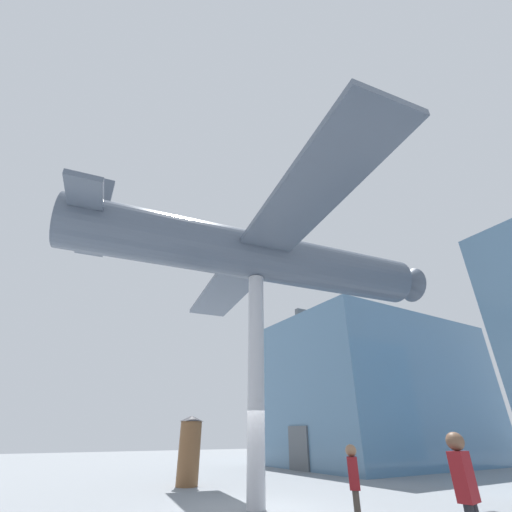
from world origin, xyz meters
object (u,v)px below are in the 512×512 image
at_px(visitor_person, 354,481).
at_px(support_pylon_central, 256,377).
at_px(suspended_airplane, 260,257).
at_px(visitor_second, 466,487).
at_px(info_kiosk, 189,449).

bearing_deg(visitor_person, support_pylon_central, 51.65).
height_order(suspended_airplane, visitor_second, suspended_airplane).
xyz_separation_m(visitor_second, info_kiosk, (-11.59, -0.22, 0.21)).
bearing_deg(visitor_second, info_kiosk, -101.38).
xyz_separation_m(visitor_person, visitor_second, (2.68, -0.22, 0.17)).
relative_size(support_pylon_central, visitor_person, 4.24).
xyz_separation_m(support_pylon_central, suspended_airplane, (0.03, 0.18, 4.43)).
relative_size(support_pylon_central, visitor_second, 3.71).
xyz_separation_m(support_pylon_central, visitor_second, (6.11, 0.24, -2.39)).
bearing_deg(visitor_second, visitor_person, -107.25).
xyz_separation_m(visitor_person, info_kiosk, (-8.92, -0.44, 0.37)).
distance_m(suspended_airplane, visitor_person, 7.77).
bearing_deg(suspended_airplane, info_kiosk, -169.48).
distance_m(suspended_airplane, info_kiosk, 8.61).
relative_size(visitor_person, visitor_second, 0.87).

